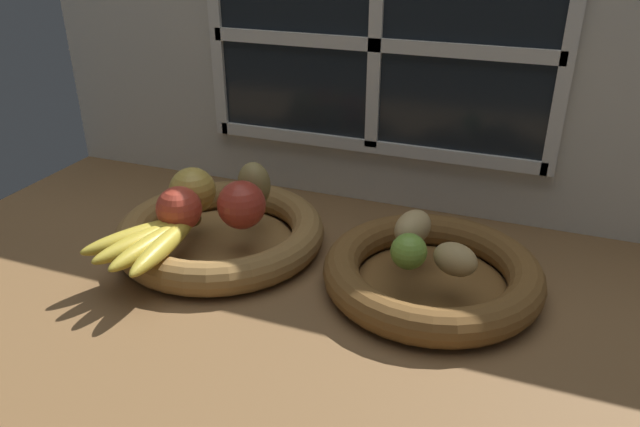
# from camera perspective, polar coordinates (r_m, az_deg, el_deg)

# --- Properties ---
(ground_plane) EXTENTS (1.40, 0.90, 0.03)m
(ground_plane) POSITION_cam_1_polar(r_m,az_deg,el_deg) (0.98, -0.02, -6.20)
(ground_plane) COLOR brown
(back_wall) EXTENTS (1.40, 0.05, 0.55)m
(back_wall) POSITION_cam_1_polar(r_m,az_deg,el_deg) (1.14, 5.52, 14.30)
(back_wall) COLOR silver
(back_wall) RESTS_ON ground_plane
(fruit_bowl_left) EXTENTS (0.36, 0.36, 0.06)m
(fruit_bowl_left) POSITION_cam_1_polar(r_m,az_deg,el_deg) (1.05, -9.38, -1.82)
(fruit_bowl_left) COLOR olive
(fruit_bowl_left) RESTS_ON ground_plane
(fruit_bowl_right) EXTENTS (0.33, 0.33, 0.06)m
(fruit_bowl_right) POSITION_cam_1_polar(r_m,az_deg,el_deg) (0.94, 10.56, -5.59)
(fruit_bowl_right) COLOR brown
(fruit_bowl_right) RESTS_ON ground_plane
(apple_red_right) EXTENTS (0.08, 0.08, 0.08)m
(apple_red_right) POSITION_cam_1_polar(r_m,az_deg,el_deg) (0.98, -7.56, 0.73)
(apple_red_right) COLOR #B73828
(apple_red_right) RESTS_ON fruit_bowl_left
(apple_red_front) EXTENTS (0.07, 0.07, 0.07)m
(apple_red_front) POSITION_cam_1_polar(r_m,az_deg,el_deg) (0.99, -13.22, 0.43)
(apple_red_front) COLOR #CC422D
(apple_red_front) RESTS_ON fruit_bowl_left
(apple_golden_left) EXTENTS (0.08, 0.08, 0.08)m
(apple_golden_left) POSITION_cam_1_polar(r_m,az_deg,el_deg) (1.05, -11.99, 2.15)
(apple_golden_left) COLOR gold
(apple_golden_left) RESTS_ON fruit_bowl_left
(pear_brown) EXTENTS (0.08, 0.08, 0.08)m
(pear_brown) POSITION_cam_1_polar(r_m,az_deg,el_deg) (1.05, -6.28, 2.72)
(pear_brown) COLOR olive
(pear_brown) RESTS_ON fruit_bowl_left
(banana_bunch_front) EXTENTS (0.14, 0.20, 0.03)m
(banana_bunch_front) POSITION_cam_1_polar(r_m,az_deg,el_deg) (0.95, -15.63, -2.42)
(banana_bunch_front) COLOR gold
(banana_bunch_front) RESTS_ON fruit_bowl_left
(potato_small) EXTENTS (0.08, 0.07, 0.05)m
(potato_small) POSITION_cam_1_polar(r_m,az_deg,el_deg) (0.87, 12.69, -4.25)
(potato_small) COLOR tan
(potato_small) RESTS_ON fruit_bowl_right
(potato_oblong) EXTENTS (0.06, 0.09, 0.05)m
(potato_oblong) POSITION_cam_1_polar(r_m,az_deg,el_deg) (0.94, 8.79, -1.34)
(potato_oblong) COLOR tan
(potato_oblong) RESTS_ON fruit_bowl_right
(lime_near) EXTENTS (0.05, 0.05, 0.05)m
(lime_near) POSITION_cam_1_polar(r_m,az_deg,el_deg) (0.87, 8.41, -3.57)
(lime_near) COLOR #7AAD3D
(lime_near) RESTS_ON fruit_bowl_right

